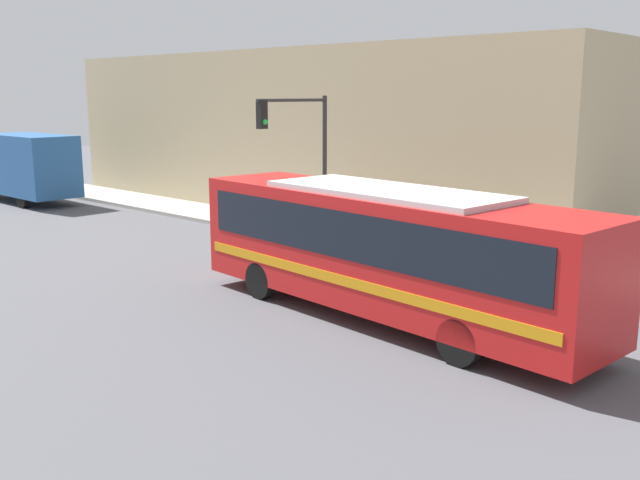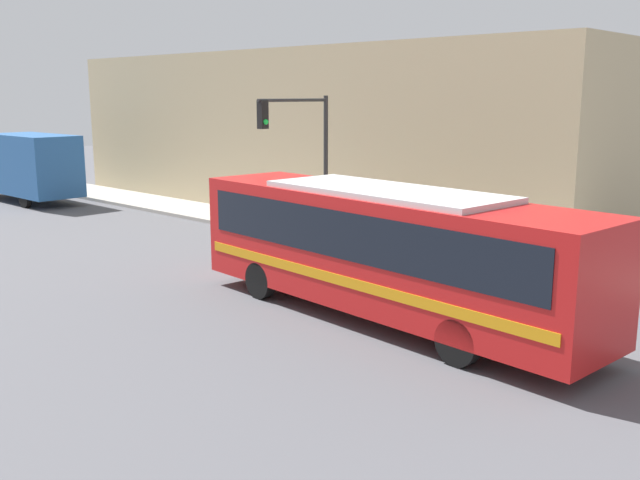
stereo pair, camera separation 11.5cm
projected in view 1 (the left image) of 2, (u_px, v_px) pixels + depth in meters
The scene contains 10 objects.
ground_plane at pixel (472, 332), 15.99m from camera, with size 120.00×120.00×0.00m, color #515156.
sidewalk at pixel (166, 206), 33.52m from camera, with size 2.84×70.00×0.15m.
building_facade at pixel (307, 131), 32.69m from camera, with size 6.00×28.04×7.11m.
city_bus at pixel (386, 245), 16.53m from camera, with size 3.40×11.03×3.12m.
delivery_truck at pixel (24, 166), 34.90m from camera, with size 2.39×7.41×3.33m.
fire_hydrant at pixel (398, 241), 23.45m from camera, with size 0.20×0.27×0.65m.
traffic_light_pole at pixel (302, 142), 24.36m from camera, with size 3.28×0.35×5.03m.
parking_meter at pixel (308, 211), 26.05m from camera, with size 0.14×0.14×1.29m.
pedestrian_near_corner at pixel (377, 213), 25.31m from camera, with size 0.34×0.34×1.80m.
pedestrian_mid_block at pixel (435, 227), 22.86m from camera, with size 0.34×0.34×1.73m.
Camera 1 is at (-13.53, -7.82, 5.23)m, focal length 40.00 mm.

